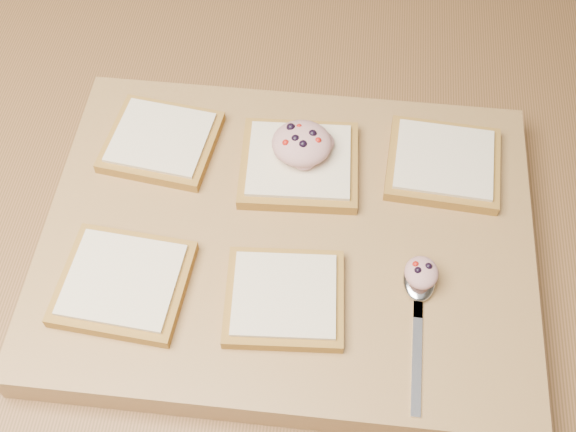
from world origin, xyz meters
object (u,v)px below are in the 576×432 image
Objects in this scene: cutting_board at (288,240)px; bread_far_center at (299,164)px; spoon at (419,291)px; tuna_salad_dollop at (302,143)px.

cutting_board is 3.83× the size of bread_far_center.
spoon is (0.14, -0.06, 0.03)m from cutting_board.
cutting_board is at bearing -92.53° from bread_far_center.
tuna_salad_dollop is at bearing 80.83° from bread_far_center.
spoon reaches higher than cutting_board.
spoon is at bearing -23.49° from cutting_board.
bread_far_center is 0.19m from spoon.
cutting_board is 3.15× the size of spoon.
tuna_salad_dollop is 0.40× the size of spoon.
cutting_board is 7.82× the size of tuna_salad_dollop.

